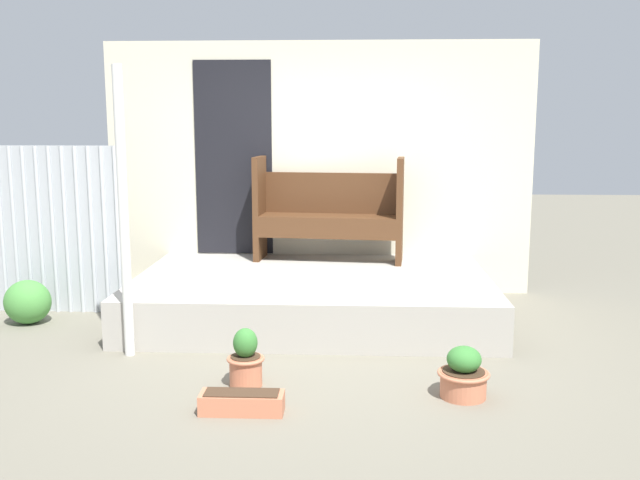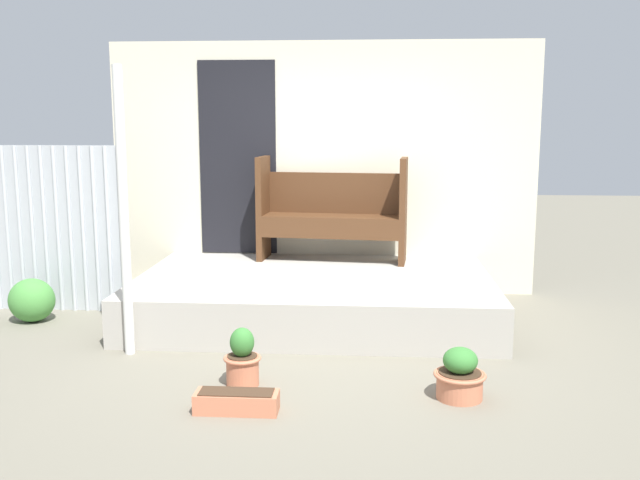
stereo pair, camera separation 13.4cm
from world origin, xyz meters
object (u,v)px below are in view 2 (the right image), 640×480
Objects in this scene: flower_pot_left at (242,360)px; shrub_by_fence at (32,300)px; support_post at (124,214)px; bench at (332,209)px; planter_box_rect at (237,402)px; flower_pot_middle at (460,376)px.

shrub_by_fence is (-2.18, 1.41, 0.02)m from flower_pot_left.
support_post is 2.38m from bench.
bench is 3.06m from planter_box_rect.
bench is at bearing 78.82° from flower_pot_left.
planter_box_rect is 2.90m from shrub_by_fence.
flower_pot_left is at bearing -95.71° from bench.
support_post reaches higher than shrub_by_fence.
support_post is 6.39× the size of flower_pot_middle.
support_post is 2.75m from flower_pot_middle.
flower_pot_left reaches higher than planter_box_rect.
flower_pot_left is 0.99× the size of shrub_by_fence.
support_post is 5.36× the size of shrub_by_fence.
planter_box_rect is (1.05, -1.05, -1.04)m from support_post.
flower_pot_middle is 0.84× the size of shrub_by_fence.
support_post is 1.47× the size of bench.
shrub_by_fence is at bearing 147.17° from flower_pot_left.
flower_pot_left is at bearing 95.47° from planter_box_rect.
bench is at bearing 110.84° from flower_pot_middle.
bench reaches higher than shrub_by_fence.
bench is 3.68× the size of flower_pot_left.
support_post is 1.81m from planter_box_rect.
planter_box_rect is at bearing -39.90° from shrub_by_fence.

